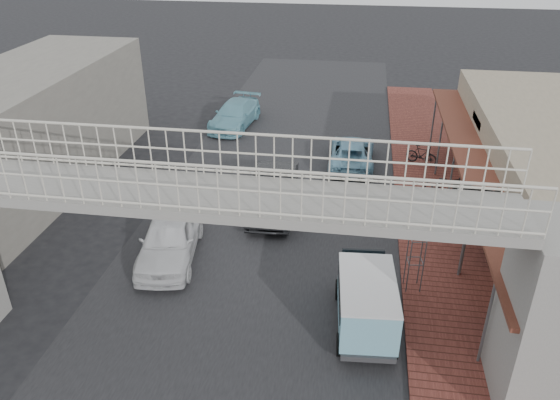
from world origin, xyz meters
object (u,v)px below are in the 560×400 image
(white_hatchback, at_px, (170,237))
(angkot_van, at_px, (366,297))
(motorcycle_far, at_px, (422,155))
(angkot_curb, at_px, (352,153))
(angkot_far, at_px, (235,114))
(arrow_sign, at_px, (499,209))
(motorcycle_near, at_px, (448,183))
(dark_sedan, at_px, (274,192))
(street_clock, at_px, (419,233))

(white_hatchback, distance_m, angkot_van, 7.38)
(white_hatchback, distance_m, motorcycle_far, 13.22)
(angkot_curb, xyz_separation_m, motorcycle_far, (3.32, 0.40, -0.06))
(angkot_far, distance_m, arrow_sign, 17.66)
(angkot_curb, distance_m, motorcycle_near, 4.96)
(angkot_curb, bearing_deg, angkot_van, 93.59)
(motorcycle_near, bearing_deg, dark_sedan, 105.26)
(motorcycle_near, relative_size, arrow_sign, 0.57)
(angkot_van, bearing_deg, arrow_sign, 31.04)
(angkot_van, bearing_deg, street_clock, 49.38)
(motorcycle_near, xyz_separation_m, street_clock, (-1.87, -6.95, 1.57))
(angkot_van, height_order, street_clock, street_clock)
(motorcycle_near, height_order, street_clock, street_clock)
(angkot_curb, bearing_deg, dark_sedan, 58.59)
(motorcycle_far, bearing_deg, motorcycle_near, -141.27)
(dark_sedan, relative_size, angkot_curb, 1.08)
(dark_sedan, xyz_separation_m, motorcycle_near, (7.17, 2.29, -0.19))
(motorcycle_far, bearing_deg, street_clock, -162.53)
(dark_sedan, distance_m, angkot_far, 10.08)
(motorcycle_far, bearing_deg, angkot_van, -168.51)
(motorcycle_near, bearing_deg, angkot_van, 156.95)
(motorcycle_near, relative_size, street_clock, 0.77)
(street_clock, height_order, arrow_sign, arrow_sign)
(dark_sedan, bearing_deg, motorcycle_far, 37.62)
(motorcycle_near, bearing_deg, street_clock, 162.43)
(dark_sedan, distance_m, angkot_van, 7.70)
(white_hatchback, relative_size, street_clock, 1.86)
(white_hatchback, bearing_deg, arrow_sign, -7.75)
(angkot_far, relative_size, motorcycle_far, 3.10)
(motorcycle_far, xyz_separation_m, street_clock, (-1.02, -10.04, 1.61))
(angkot_far, relative_size, arrow_sign, 1.40)
(angkot_curb, distance_m, arrow_sign, 10.31)
(dark_sedan, distance_m, motorcycle_near, 7.53)
(angkot_far, bearing_deg, angkot_van, -57.60)
(motorcycle_near, xyz_separation_m, arrow_sign, (0.52, -6.23, 2.23))
(street_clock, xyz_separation_m, arrow_sign, (2.40, 0.72, 0.66))
(white_hatchback, xyz_separation_m, motorcycle_far, (9.36, 9.34, -0.23))
(angkot_far, xyz_separation_m, angkot_van, (7.56, -16.04, 0.43))
(motorcycle_near, height_order, arrow_sign, arrow_sign)
(white_hatchback, height_order, angkot_van, angkot_van)
(angkot_curb, bearing_deg, motorcycle_far, -173.48)
(motorcycle_far, height_order, arrow_sign, arrow_sign)
(motorcycle_near, distance_m, street_clock, 7.37)
(white_hatchback, xyz_separation_m, street_clock, (8.34, -0.70, 1.38))
(dark_sedan, relative_size, motorcycle_far, 3.16)
(angkot_van, relative_size, arrow_sign, 1.10)
(dark_sedan, height_order, angkot_van, angkot_van)
(white_hatchback, bearing_deg, angkot_curb, 48.06)
(motorcycle_near, xyz_separation_m, motorcycle_far, (-0.86, 3.09, -0.04))
(street_clock, bearing_deg, angkot_van, -134.32)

